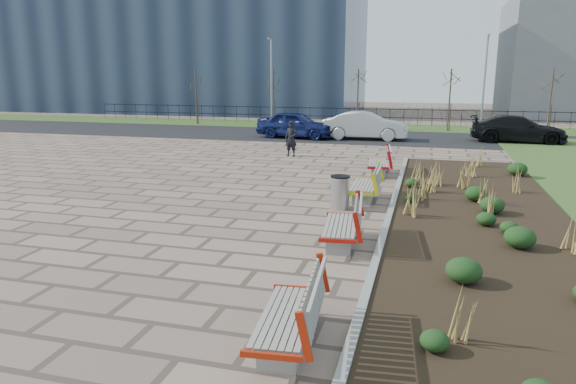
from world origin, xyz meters
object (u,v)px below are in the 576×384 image
(bench_d, at_px, (378,161))
(car_blue, at_px, (296,125))
(bench_b, at_px, (340,223))
(car_silver, at_px, (365,126))
(lamp_west, at_px, (271,84))
(bench_a, at_px, (286,313))
(litter_bin, at_px, (340,192))
(pedestrian, at_px, (291,139))
(lamp_east, at_px, (484,85))
(car_black, at_px, (518,129))
(bench_c, at_px, (364,184))

(bench_d, relative_size, car_blue, 0.46)
(bench_b, bearing_deg, car_silver, 89.01)
(car_blue, height_order, lamp_west, lamp_west)
(bench_b, bearing_deg, bench_d, 83.74)
(bench_b, distance_m, lamp_west, 25.77)
(car_blue, relative_size, lamp_west, 0.77)
(bench_a, bearing_deg, litter_bin, 88.86)
(bench_a, relative_size, pedestrian, 1.29)
(bench_a, bearing_deg, bench_d, 84.84)
(bench_b, distance_m, pedestrian, 12.59)
(bench_d, bearing_deg, car_silver, 92.99)
(bench_b, xyz_separation_m, lamp_east, (5.00, 24.02, 2.54))
(car_silver, bearing_deg, bench_b, -175.35)
(bench_b, height_order, car_silver, car_silver)
(litter_bin, distance_m, car_black, 18.11)
(car_silver, height_order, car_black, car_silver)
(bench_a, bearing_deg, bench_b, 84.84)
(bench_b, height_order, lamp_east, lamp_east)
(pedestrian, xyz_separation_m, car_black, (10.87, 7.97, -0.07))
(bench_c, height_order, litter_bin, bench_c)
(litter_bin, bearing_deg, bench_a, -85.98)
(car_blue, xyz_separation_m, car_silver, (4.06, 0.41, 0.01))
(lamp_west, bearing_deg, car_blue, -60.04)
(bench_a, height_order, litter_bin, bench_a)
(car_blue, distance_m, car_silver, 4.08)
(bench_c, height_order, bench_d, same)
(bench_c, bearing_deg, litter_bin, -116.11)
(lamp_west, bearing_deg, bench_b, -69.46)
(bench_d, bearing_deg, bench_b, -96.60)
(car_black, bearing_deg, lamp_east, 21.83)
(bench_b, distance_m, car_silver, 18.96)
(car_black, bearing_deg, car_blue, 97.60)
(bench_a, relative_size, lamp_east, 0.35)
(lamp_west, height_order, lamp_east, same)
(bench_a, height_order, car_silver, car_silver)
(litter_bin, height_order, car_blue, car_blue)
(litter_bin, distance_m, lamp_west, 22.67)
(bench_a, relative_size, bench_b, 1.00)
(bench_a, xyz_separation_m, bench_d, (0.00, 13.13, 0.00))
(car_silver, xyz_separation_m, lamp_west, (-7.26, 5.14, 2.23))
(bench_b, distance_m, bench_d, 8.56)
(bench_c, bearing_deg, bench_d, 89.15)
(bench_b, xyz_separation_m, car_blue, (-5.80, 18.47, 0.30))
(bench_a, bearing_deg, lamp_west, 102.32)
(bench_b, distance_m, litter_bin, 3.19)
(bench_b, xyz_separation_m, pedestrian, (-4.31, 11.83, 0.31))
(litter_bin, bearing_deg, car_black, 66.89)
(lamp_west, bearing_deg, bench_d, -59.78)
(pedestrian, distance_m, car_black, 13.48)
(bench_b, height_order, bench_c, same)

